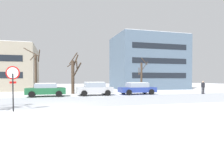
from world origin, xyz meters
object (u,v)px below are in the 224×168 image
Objects in this scene: stop_sign at (13,80)px; pedestrian_crossing at (203,86)px; parked_car_silver at (94,89)px; parked_car_green at (46,90)px; parked_car_blue at (137,88)px.

stop_sign is 1.63× the size of pedestrian_crossing.
stop_sign is 0.65× the size of parked_car_silver.
parked_car_silver reaches higher than parked_car_green.
pedestrian_crossing is (19.77, 8.15, -0.89)m from stop_sign.
parked_car_blue is 8.16m from pedestrian_crossing.
parked_car_silver is 13.26m from pedestrian_crossing.
parked_car_silver reaches higher than parked_car_blue.
parked_car_silver is at bearing 173.36° from pedestrian_crossing.
parked_car_green is at bearing 175.33° from pedestrian_crossing.
parked_car_silver is 5.18m from parked_car_blue.
pedestrian_crossing is (13.17, -1.53, 0.16)m from parked_car_silver.
pedestrian_crossing reaches higher than parked_car_green.
stop_sign reaches higher than parked_car_silver.
parked_car_blue is (5.18, 0.08, -0.04)m from parked_car_silver.
parked_car_green is at bearing -179.38° from parked_car_blue.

